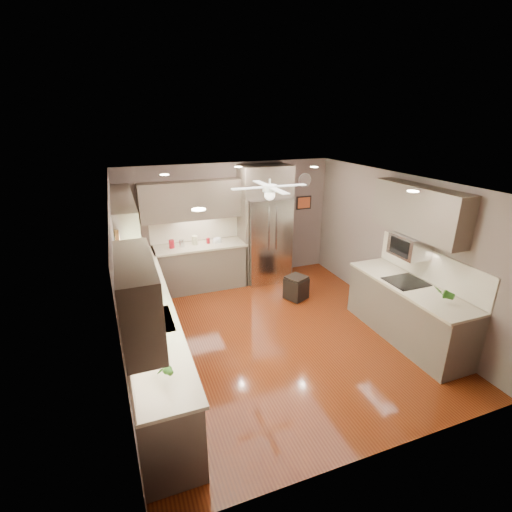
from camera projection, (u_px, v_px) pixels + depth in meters
floor at (275, 334)px, 6.10m from camera, size 5.00×5.00×0.00m
ceiling at (278, 182)px, 5.22m from camera, size 5.00×5.00×0.00m
wall_back at (229, 223)px, 7.85m from camera, size 4.50×0.00×4.50m
wall_front at (383, 357)px, 3.47m from camera, size 4.50×0.00×4.50m
wall_left at (121, 287)px, 4.91m from camera, size 0.00×5.00×5.00m
wall_right at (396, 247)px, 6.40m from camera, size 0.00×5.00×5.00m
canister_a at (172, 244)px, 7.25m from camera, size 0.13×0.13×0.17m
canister_b at (182, 243)px, 7.32m from camera, size 0.13×0.13×0.16m
canister_c at (195, 240)px, 7.44m from camera, size 0.15×0.15×0.19m
canister_d at (208, 241)px, 7.52m from camera, size 0.09×0.09×0.11m
soap_bottle at (137, 295)px, 5.18m from camera, size 0.10×0.10×0.18m
potted_plant_left at (161, 367)px, 3.60m from camera, size 0.18×0.16×0.30m
potted_plant_right at (444, 293)px, 5.10m from camera, size 0.20×0.18×0.29m
bowl at (218, 242)px, 7.55m from camera, size 0.21×0.21×0.05m
left_run at (149, 327)px, 5.42m from camera, size 0.65×4.70×1.45m
back_run at (200, 266)px, 7.62m from camera, size 1.85×0.65×1.45m
uppers at (216, 218)px, 5.81m from camera, size 4.50×4.70×0.95m
window at (122, 280)px, 4.38m from camera, size 0.05×1.12×0.92m
sink at (152, 323)px, 4.70m from camera, size 0.50×0.70×0.32m
refrigerator at (266, 227)px, 7.80m from camera, size 1.06×0.75×2.45m
right_run at (407, 310)px, 5.87m from camera, size 0.70×2.20×1.45m
microwave at (410, 246)px, 5.77m from camera, size 0.43×0.55×0.34m
ceiling_fan at (270, 190)px, 5.54m from camera, size 1.18×1.18×0.32m
recessed_lights at (265, 178)px, 5.55m from camera, size 2.84×3.14×0.01m
wall_clock at (305, 180)px, 8.13m from camera, size 0.30×0.03×0.30m
framed_print at (304, 203)px, 8.30m from camera, size 0.36×0.03×0.30m
stool at (296, 288)px, 7.21m from camera, size 0.49×0.49×0.46m
paper_towel at (158, 347)px, 3.92m from camera, size 0.12×0.12×0.30m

